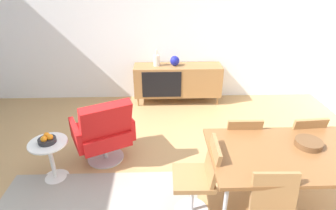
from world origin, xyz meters
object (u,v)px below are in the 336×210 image
object	(u,v)px
lounge_chair_red	(104,131)
dining_chair_near_window	(199,176)
dining_chair_back_left	(238,143)
vase_cobalt	(175,61)
dining_chair_back_right	(298,142)
fruit_bowl	(47,139)
side_table_round	(51,156)
vase_sculptural_dark	(157,60)
dining_table	(293,156)
sideboard	(178,80)
wooden_bowl_on_table	(309,143)

from	to	relation	value
lounge_chair_red	dining_chair_near_window	bearing A→B (deg)	-38.91
dining_chair_back_left	vase_cobalt	bearing A→B (deg)	106.79
dining_chair_back_left	lounge_chair_red	bearing A→B (deg)	168.85
dining_chair_back_right	fruit_bowl	bearing A→B (deg)	179.81
lounge_chair_red	side_table_round	xyz separation A→B (m)	(-0.58, -0.31, -0.15)
dining_chair_back_left	side_table_round	bearing A→B (deg)	179.75
vase_sculptural_dark	dining_chair_back_right	xyz separation A→B (m)	(1.67, -2.11, -0.36)
lounge_chair_red	side_table_round	size ratio (longest dim) A/B	1.82
vase_cobalt	fruit_bowl	bearing A→B (deg)	-126.74
dining_table	side_table_round	bearing A→B (deg)	167.47
sideboard	dining_chair_near_window	bearing A→B (deg)	-89.06
vase_cobalt	wooden_bowl_on_table	bearing A→B (deg)	-65.51
sideboard	wooden_bowl_on_table	distance (m)	2.82
sideboard	side_table_round	world-z (taller)	sideboard
wooden_bowl_on_table	dining_chair_near_window	world-z (taller)	dining_chair_near_window
vase_sculptural_dark	dining_table	world-z (taller)	vase_sculptural_dark
dining_table	dining_chair_back_left	size ratio (longest dim) A/B	1.87
vase_cobalt	dining_table	bearing A→B (deg)	-69.70
vase_cobalt	dining_chair_back_left	size ratio (longest dim) A/B	0.21
dining_chair_back_left	side_table_round	size ratio (longest dim) A/B	1.65
dining_chair_near_window	side_table_round	world-z (taller)	dining_chair_near_window
sideboard	dining_table	distance (m)	2.84
side_table_round	vase_cobalt	bearing A→B (deg)	53.23
dining_chair_back_right	dining_table	bearing A→B (deg)	-122.38
vase_cobalt	vase_sculptural_dark	distance (m)	0.33
wooden_bowl_on_table	dining_chair_back_left	size ratio (longest dim) A/B	0.30
sideboard	dining_chair_back_left	size ratio (longest dim) A/B	1.87
dining_chair_back_left	dining_chair_back_right	bearing A→B (deg)	0.01
dining_table	wooden_bowl_on_table	xyz separation A→B (m)	(0.18, 0.10, 0.07)
wooden_bowl_on_table	dining_chair_near_window	xyz separation A→B (m)	(-1.07, -0.10, -0.30)
fruit_bowl	sideboard	bearing A→B (deg)	52.27
sideboard	dining_chair_back_right	size ratio (longest dim) A/B	1.87
vase_cobalt	dining_chair_back_left	bearing A→B (deg)	-73.21
dining_table	lounge_chair_red	bearing A→B (deg)	156.04
dining_table	wooden_bowl_on_table	distance (m)	0.22
vase_sculptural_dark	dining_chair_back_left	bearing A→B (deg)	-65.46
wooden_bowl_on_table	lounge_chair_red	world-z (taller)	lounge_chair_red
sideboard	dining_chair_back_left	world-z (taller)	dining_chair_back_left
dining_table	fruit_bowl	xyz separation A→B (m)	(-2.56, 0.57, -0.14)
dining_table	dining_chair_back_left	world-z (taller)	dining_chair_back_left
fruit_bowl	dining_chair_back_right	bearing A→B (deg)	-0.19
sideboard	vase_sculptural_dark	bearing A→B (deg)	179.72
vase_sculptural_dark	fruit_bowl	size ratio (longest dim) A/B	1.51
dining_chair_near_window	wooden_bowl_on_table	bearing A→B (deg)	5.26
vase_sculptural_dark	wooden_bowl_on_table	distance (m)	2.98
sideboard	lounge_chair_red	bearing A→B (deg)	-120.35
dining_table	wooden_bowl_on_table	size ratio (longest dim) A/B	6.15
sideboard	dining_table	world-z (taller)	dining_table
wooden_bowl_on_table	dining_chair_back_right	size ratio (longest dim) A/B	0.30
wooden_bowl_on_table	dining_chair_back_right	distance (m)	0.58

